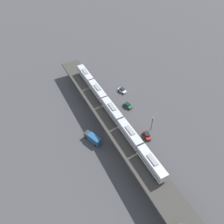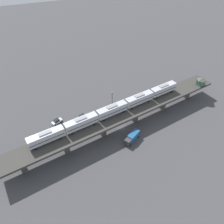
{
  "view_description": "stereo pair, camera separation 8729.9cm",
  "coord_description": "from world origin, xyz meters",
  "px_view_note": "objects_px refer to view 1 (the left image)",
  "views": [
    {
      "loc": [
        16.79,
        50.68,
        65.43
      ],
      "look_at": [
        -0.75,
        -3.84,
        8.5
      ],
      "focal_mm": 35.0,
      "sensor_mm": 36.0,
      "label": 1
    },
    {
      "loc": [
        56.02,
        -27.21,
        61.5
      ],
      "look_at": [
        -0.75,
        -3.84,
        8.5
      ],
      "focal_mm": 35.0,
      "sensor_mm": 36.0,
      "label": 2
    }
  ],
  "objects_px": {
    "street_car_white": "(122,90)",
    "street_lamp": "(152,123)",
    "street_car_red": "(147,135)",
    "subway_train": "(112,110)",
    "street_car_green": "(128,105)",
    "delivery_truck": "(93,138)"
  },
  "relations": [
    {
      "from": "subway_train",
      "to": "street_car_white",
      "type": "distance_m",
      "value": 24.15
    },
    {
      "from": "subway_train",
      "to": "street_car_green",
      "type": "relative_size",
      "value": 13.03
    },
    {
      "from": "street_car_green",
      "to": "street_lamp",
      "type": "xyz_separation_m",
      "value": [
        -4.13,
        14.98,
        3.17
      ]
    },
    {
      "from": "street_car_white",
      "to": "street_lamp",
      "type": "distance_m",
      "value": 25.8
    },
    {
      "from": "street_car_white",
      "to": "street_car_red",
      "type": "distance_m",
      "value": 28.27
    },
    {
      "from": "subway_train",
      "to": "street_car_red",
      "type": "bearing_deg",
      "value": 141.86
    },
    {
      "from": "street_car_white",
      "to": "delivery_truck",
      "type": "distance_m",
      "value": 31.32
    },
    {
      "from": "street_car_red",
      "to": "subway_train",
      "type": "bearing_deg",
      "value": -38.14
    },
    {
      "from": "street_car_green",
      "to": "delivery_truck",
      "type": "bearing_deg",
      "value": 35.58
    },
    {
      "from": "subway_train",
      "to": "street_car_white",
      "type": "bearing_deg",
      "value": -119.96
    },
    {
      "from": "street_car_white",
      "to": "delivery_truck",
      "type": "height_order",
      "value": "delivery_truck"
    },
    {
      "from": "street_car_red",
      "to": "street_lamp",
      "type": "height_order",
      "value": "street_lamp"
    },
    {
      "from": "delivery_truck",
      "to": "street_lamp",
      "type": "bearing_deg",
      "value": 176.35
    },
    {
      "from": "street_car_green",
      "to": "street_lamp",
      "type": "relative_size",
      "value": 0.68
    },
    {
      "from": "street_car_white",
      "to": "street_lamp",
      "type": "relative_size",
      "value": 0.68
    },
    {
      "from": "street_car_green",
      "to": "street_car_red",
      "type": "relative_size",
      "value": 1.06
    },
    {
      "from": "subway_train",
      "to": "street_car_red",
      "type": "height_order",
      "value": "subway_train"
    },
    {
      "from": "street_car_white",
      "to": "street_lamp",
      "type": "bearing_deg",
      "value": 96.44
    },
    {
      "from": "street_car_green",
      "to": "street_car_red",
      "type": "distance_m",
      "value": 17.83
    },
    {
      "from": "street_car_red",
      "to": "street_lamp",
      "type": "distance_m",
      "value": 5.22
    },
    {
      "from": "street_lamp",
      "to": "street_car_red",
      "type": "bearing_deg",
      "value": 42.87
    },
    {
      "from": "subway_train",
      "to": "street_car_green",
      "type": "bearing_deg",
      "value": -137.77
    }
  ]
}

